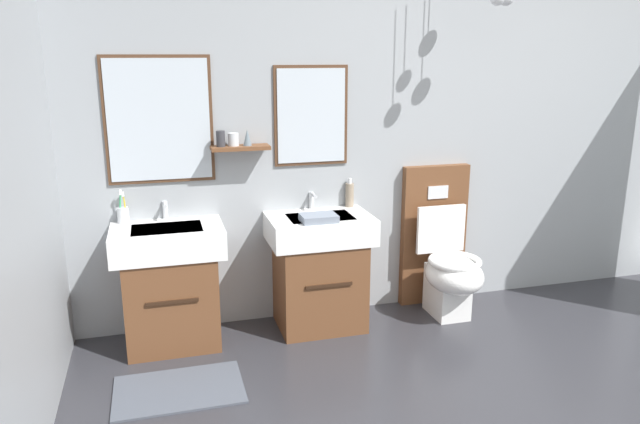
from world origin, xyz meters
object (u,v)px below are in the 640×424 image
at_px(toilet, 443,259).
at_px(toothbrush_cup, 123,214).
at_px(vanity_sink_right, 319,268).
at_px(soap_dispenser, 350,194).
at_px(vanity_sink_left, 170,282).
at_px(folded_hand_towel, 319,218).

height_order(toilet, toothbrush_cup, toilet).
relative_size(vanity_sink_right, soap_dispenser, 3.87).
bearing_deg(toothbrush_cup, toilet, -4.42).
distance_m(vanity_sink_right, soap_dispenser, 0.53).
bearing_deg(vanity_sink_right, vanity_sink_left, 180.00).
relative_size(toilet, soap_dispenser, 5.14).
height_order(vanity_sink_left, toothbrush_cup, toothbrush_cup).
distance_m(vanity_sink_left, folded_hand_towel, 0.99).
bearing_deg(vanity_sink_left, soap_dispenser, 7.91).
bearing_deg(soap_dispenser, toothbrush_cup, -179.59).
relative_size(vanity_sink_right, toothbrush_cup, 3.62).
xyz_separation_m(vanity_sink_left, toothbrush_cup, (-0.25, 0.16, 0.41)).
xyz_separation_m(vanity_sink_right, soap_dispenser, (0.26, 0.17, 0.44)).
relative_size(vanity_sink_right, folded_hand_towel, 3.42).
distance_m(vanity_sink_right, folded_hand_towel, 0.40).
bearing_deg(toothbrush_cup, folded_hand_towel, -14.25).
distance_m(vanity_sink_right, toilet, 0.89).
xyz_separation_m(toilet, folded_hand_towel, (-0.93, -0.13, 0.40)).
distance_m(toilet, folded_hand_towel, 1.02).
bearing_deg(folded_hand_towel, vanity_sink_left, 171.45).
relative_size(vanity_sink_left, toilet, 0.75).
xyz_separation_m(vanity_sink_right, folded_hand_towel, (-0.04, -0.14, 0.38)).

